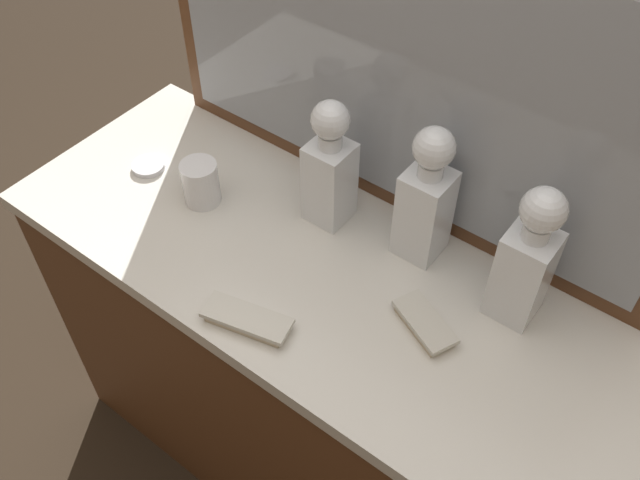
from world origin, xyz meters
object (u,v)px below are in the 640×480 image
at_px(silver_brush_center, 424,325).
at_px(porcelain_dish, 148,166).
at_px(crystal_tumbler_left, 202,184).
at_px(silver_brush_rear, 247,320).
at_px(crystal_decanter_left, 330,174).
at_px(crystal_decanter_rear, 425,205).
at_px(crystal_decanter_front, 525,266).

xyz_separation_m(silver_brush_center, porcelain_dish, (-0.73, 0.00, -0.01)).
bearing_deg(crystal_tumbler_left, silver_brush_rear, -33.13).
distance_m(crystal_decanter_left, silver_brush_rear, 0.34).
relative_size(crystal_tumbler_left, porcelain_dish, 1.32).
relative_size(crystal_decanter_left, porcelain_dish, 3.86).
relative_size(crystal_decanter_left, crystal_decanter_rear, 0.95).
relative_size(crystal_decanter_front, silver_brush_rear, 1.70).
height_order(crystal_decanter_rear, silver_brush_center, crystal_decanter_rear).
xyz_separation_m(crystal_decanter_left, porcelain_dish, (-0.42, -0.13, -0.11)).
distance_m(crystal_tumbler_left, porcelain_dish, 0.18).
distance_m(crystal_decanter_front, crystal_tumbler_left, 0.68).
relative_size(crystal_decanter_front, silver_brush_center, 2.06).
bearing_deg(porcelain_dish, silver_brush_rear, -22.00).
xyz_separation_m(crystal_decanter_rear, porcelain_dish, (-0.62, -0.16, -0.12)).
bearing_deg(silver_brush_rear, porcelain_dish, 158.00).
relative_size(crystal_decanter_left, silver_brush_center, 1.98).
xyz_separation_m(crystal_decanter_left, silver_brush_rear, (0.05, -0.32, -0.10)).
bearing_deg(crystal_decanter_left, silver_brush_rear, -81.13).
bearing_deg(porcelain_dish, crystal_decanter_rear, 14.88).
relative_size(crystal_decanter_front, crystal_tumbler_left, 3.04).
bearing_deg(silver_brush_center, crystal_decanter_rear, 124.17).
xyz_separation_m(crystal_decanter_left, crystal_decanter_front, (0.42, 0.01, 0.00)).
xyz_separation_m(crystal_decanter_front, crystal_tumbler_left, (-0.66, -0.14, -0.08)).
xyz_separation_m(crystal_decanter_rear, crystal_decanter_front, (0.22, -0.02, -0.00)).
bearing_deg(crystal_tumbler_left, crystal_decanter_left, 27.25).
bearing_deg(porcelain_dish, crystal_decanter_front, 9.51).
bearing_deg(silver_brush_rear, crystal_tumbler_left, 146.87).
distance_m(crystal_decanter_rear, crystal_tumbler_left, 0.48).
distance_m(silver_brush_center, porcelain_dish, 0.73).
distance_m(crystal_tumbler_left, silver_brush_center, 0.56).
bearing_deg(silver_brush_rear, crystal_decanter_rear, 66.64).
height_order(crystal_tumbler_left, silver_brush_center, crystal_tumbler_left).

